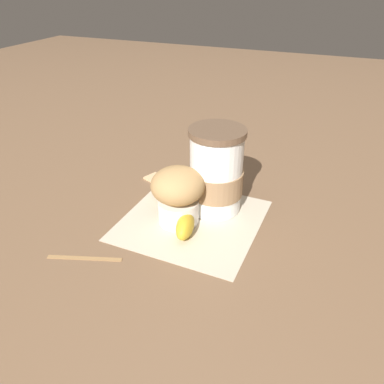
{
  "coord_description": "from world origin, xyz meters",
  "views": [
    {
      "loc": [
        0.47,
        0.2,
        0.36
      ],
      "look_at": [
        0.0,
        0.0,
        0.05
      ],
      "focal_mm": 35.0,
      "sensor_mm": 36.0,
      "label": 1
    }
  ],
  "objects": [
    {
      "name": "sugar_packet",
      "position": [
        -0.1,
        -0.12,
        0.0
      ],
      "size": [
        0.05,
        0.06,
        0.01
      ],
      "primitive_type": "cube",
      "rotation": [
        0.0,
        0.0,
        4.32
      ],
      "color": "#E0B27F",
      "rests_on": "ground_plane"
    },
    {
      "name": "paper_napkin",
      "position": [
        0.0,
        0.0,
        0.0
      ],
      "size": [
        0.22,
        0.22,
        0.0
      ],
      "primitive_type": "cube",
      "rotation": [
        0.0,
        0.0,
        -0.03
      ],
      "color": "beige",
      "rests_on": "ground_plane"
    },
    {
      "name": "banana",
      "position": [
        -0.0,
        -0.03,
        0.02
      ],
      "size": [
        0.15,
        0.13,
        0.03
      ],
      "color": "gold",
      "rests_on": "paper_napkin"
    },
    {
      "name": "wooden_stirrer",
      "position": [
        0.15,
        -0.11,
        0.0
      ],
      "size": [
        0.04,
        0.11,
        0.0
      ],
      "primitive_type": "cube",
      "rotation": [
        0.0,
        0.0,
        5.04
      ],
      "color": "#9E7547",
      "rests_on": "ground_plane"
    },
    {
      "name": "muffin",
      "position": [
        0.01,
        -0.02,
        0.06
      ],
      "size": [
        0.09,
        0.09,
        0.1
      ],
      "color": "white",
      "rests_on": "paper_napkin"
    },
    {
      "name": "coffee_cup",
      "position": [
        -0.05,
        0.02,
        0.07
      ],
      "size": [
        0.09,
        0.09,
        0.15
      ],
      "color": "white",
      "rests_on": "paper_napkin"
    },
    {
      "name": "ground_plane",
      "position": [
        0.0,
        0.0,
        0.0
      ],
      "size": [
        3.0,
        3.0,
        0.0
      ],
      "primitive_type": "plane",
      "color": "brown"
    }
  ]
}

